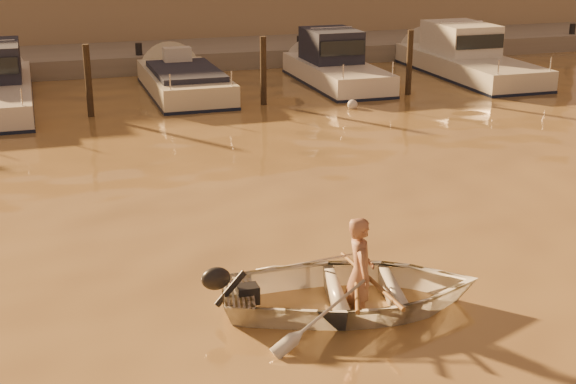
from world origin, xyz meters
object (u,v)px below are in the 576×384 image
object	(u,v)px
dinghy	(353,291)
moored_boat_4	(337,66)
moored_boat_5	(469,58)
moored_boat_3	(185,87)
person	(360,273)

from	to	relation	value
dinghy	moored_boat_4	size ratio (longest dim) A/B	0.58
moored_boat_4	moored_boat_5	world-z (taller)	same
dinghy	moored_boat_3	distance (m)	15.18
dinghy	moored_boat_5	xyz separation A→B (m)	(10.49, 15.17, 0.37)
dinghy	moored_boat_5	distance (m)	18.45
moored_boat_3	moored_boat_4	bearing A→B (deg)	0.00
moored_boat_5	person	bearing A→B (deg)	-124.39
person	moored_boat_5	bearing A→B (deg)	-22.99
dinghy	person	world-z (taller)	person
dinghy	moored_boat_3	xyz separation A→B (m)	(0.47, 15.17, -0.03)
dinghy	person	distance (m)	0.28
dinghy	moored_boat_4	distance (m)	16.16
moored_boat_4	moored_boat_5	bearing A→B (deg)	0.00
dinghy	moored_boat_4	xyz separation A→B (m)	(5.56, 15.17, 0.37)
moored_boat_4	person	bearing A→B (deg)	-109.78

